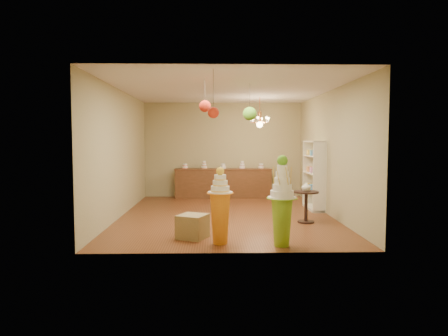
{
  "coord_description": "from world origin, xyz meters",
  "views": [
    {
      "loc": [
        -0.27,
        -9.56,
        1.81
      ],
      "look_at": [
        -0.05,
        0.0,
        1.15
      ],
      "focal_mm": 32.0,
      "sensor_mm": 36.0,
      "label": 1
    }
  ],
  "objects_px": {
    "pedestal_green": "(282,209)",
    "pedestal_orange": "(220,212)",
    "sideboard": "(223,183)",
    "round_table": "(306,202)"
  },
  "relations": [
    {
      "from": "pedestal_green",
      "to": "round_table",
      "type": "height_order",
      "value": "pedestal_green"
    },
    {
      "from": "sideboard",
      "to": "pedestal_orange",
      "type": "bearing_deg",
      "value": -91.78
    },
    {
      "from": "pedestal_orange",
      "to": "sideboard",
      "type": "distance_m",
      "value": 5.63
    },
    {
      "from": "pedestal_green",
      "to": "sideboard",
      "type": "height_order",
      "value": "pedestal_green"
    },
    {
      "from": "pedestal_orange",
      "to": "round_table",
      "type": "bearing_deg",
      "value": 42.27
    },
    {
      "from": "sideboard",
      "to": "round_table",
      "type": "xyz_separation_m",
      "value": [
        1.74,
        -3.88,
        -0.03
      ]
    },
    {
      "from": "pedestal_green",
      "to": "round_table",
      "type": "xyz_separation_m",
      "value": [
        0.86,
        1.94,
        -0.19
      ]
    },
    {
      "from": "pedestal_orange",
      "to": "sideboard",
      "type": "bearing_deg",
      "value": 88.22
    },
    {
      "from": "pedestal_orange",
      "to": "round_table",
      "type": "xyz_separation_m",
      "value": [
        1.92,
        1.74,
        -0.12
      ]
    },
    {
      "from": "pedestal_green",
      "to": "pedestal_orange",
      "type": "bearing_deg",
      "value": 169.42
    }
  ]
}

